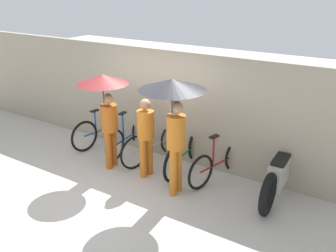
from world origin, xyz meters
TOP-DOWN VIEW (x-y plane):
  - ground_plane at (0.00, 0.00)m, footprint 30.00×30.00m
  - back_wall at (0.00, 1.80)m, footprint 12.06×0.12m
  - parked_bicycle_0 at (-1.47, 1.49)m, footprint 0.45×1.67m
  - parked_bicycle_1 at (-0.74, 1.51)m, footprint 0.44×1.71m
  - parked_bicycle_2 at (0.00, 1.46)m, footprint 0.57×1.72m
  - parked_bicycle_3 at (0.73, 1.45)m, footprint 0.44×1.75m
  - parked_bicycle_4 at (1.47, 1.46)m, footprint 0.55×1.67m
  - pedestrian_leading at (-0.55, 0.65)m, footprint 0.96×0.96m
  - pedestrian_center at (0.24, 0.83)m, footprint 0.32×0.32m
  - pedestrian_trailing at (1.05, 0.49)m, footprint 1.08×1.08m
  - motorcycle at (2.59, 1.48)m, footprint 0.58×2.05m

SIDE VIEW (x-z plane):
  - ground_plane at x=0.00m, z-range 0.00..0.00m
  - parked_bicycle_4 at x=1.47m, z-range -0.18..0.88m
  - parked_bicycle_3 at x=0.73m, z-range -0.17..0.90m
  - parked_bicycle_1 at x=-0.74m, z-range -0.17..0.90m
  - parked_bicycle_0 at x=-1.47m, z-range -0.19..0.92m
  - parked_bicycle_2 at x=0.00m, z-range -0.16..0.91m
  - motorcycle at x=2.59m, z-range -0.06..0.86m
  - pedestrian_center at x=0.24m, z-range 0.12..1.66m
  - back_wall at x=0.00m, z-range 0.00..2.27m
  - pedestrian_leading at x=-0.55m, z-range 0.54..2.48m
  - pedestrian_trailing at x=1.05m, z-range 0.63..2.73m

